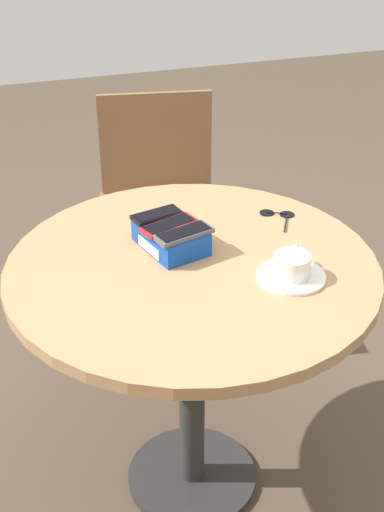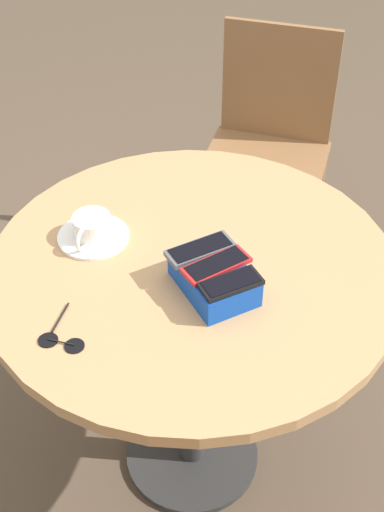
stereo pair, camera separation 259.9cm
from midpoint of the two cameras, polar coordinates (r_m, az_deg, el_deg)
The scene contains 10 objects.
ground_plane at distance 1.69m, azimuth 2.97°, elevation -53.96°, with size 8.00×8.00×0.00m, color brown.
round_table at distance 1.09m, azimuth 4.33°, elevation -50.96°, with size 0.90×0.90×0.73m.
phone_box at distance 0.95m, azimuth -0.06°, elevation -45.25°, with size 0.20×0.17×0.06m.
phone_black at distance 0.93m, azimuth -2.99°, elevation -41.77°, with size 0.08×0.13×0.01m.
phone_red at distance 0.92m, azimuth -0.41°, elevation -44.92°, with size 0.10×0.15×0.01m.
phone_gray at distance 0.91m, azimuth 3.00°, elevation -47.56°, with size 0.09×0.15×0.01m.
saucer at distance 0.99m, azimuth 26.44°, elevation -50.75°, with size 0.16×0.16×0.01m, color white.
coffee_cup at distance 0.97m, azimuth 27.05°, elevation -50.23°, with size 0.11×0.09×0.06m.
sunglasses at distance 1.07m, azimuth 18.75°, elevation -34.94°, with size 0.14×0.09×0.01m.
chair_near_window at distance 1.57m, azimuth -2.36°, elevation -20.66°, with size 0.50×0.50×0.84m.
Camera 1 is at (1.38, -0.45, 1.62)m, focal length 50.00 mm.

